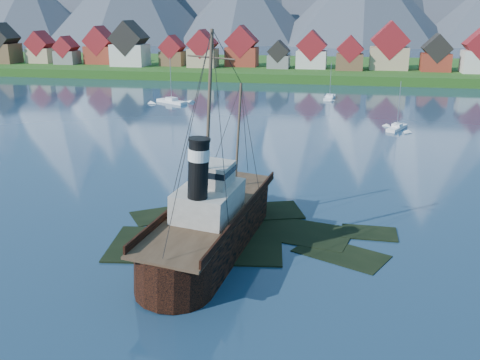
% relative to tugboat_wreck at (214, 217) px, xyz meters
% --- Properties ---
extents(ground, '(1400.00, 1400.00, 0.00)m').
position_rel_tugboat_wreck_xyz_m(ground, '(1.29, 0.85, -2.95)').
color(ground, '#193147').
rests_on(ground, ground).
extents(shoal, '(31.71, 21.24, 1.14)m').
position_rel_tugboat_wreck_xyz_m(shoal, '(3.06, 3.00, -3.29)').
color(shoal, black).
rests_on(shoal, ground).
extents(shore_bank, '(600.00, 80.00, 3.20)m').
position_rel_tugboat_wreck_xyz_m(shore_bank, '(1.29, 170.85, -2.95)').
color(shore_bank, '#224714').
rests_on(shore_bank, ground).
extents(seawall, '(600.00, 2.50, 2.00)m').
position_rel_tugboat_wreck_xyz_m(seawall, '(1.29, 132.85, -2.95)').
color(seawall, '#3F3D38').
rests_on(seawall, ground).
extents(town, '(250.96, 16.69, 17.30)m').
position_rel_tugboat_wreck_xyz_m(town, '(-31.84, 153.03, 6.04)').
color(town, maroon).
rests_on(town, ground).
extents(tugboat_wreck, '(6.86, 29.55, 23.42)m').
position_rel_tugboat_wreck_xyz_m(tugboat_wreck, '(0.00, 0.00, 0.00)').
color(tugboat_wreck, black).
rests_on(tugboat_wreck, ground).
extents(sailboat_c, '(9.56, 6.94, 12.45)m').
position_rel_tugboat_wreck_xyz_m(sailboat_c, '(-32.97, 85.62, -2.67)').
color(sailboat_c, white).
rests_on(sailboat_c, ground).
extents(sailboat_d, '(4.90, 7.76, 10.44)m').
position_rel_tugboat_wreck_xyz_m(sailboat_d, '(23.63, 62.84, -2.71)').
color(sailboat_d, white).
rests_on(sailboat_d, ground).
extents(sailboat_e, '(3.11, 9.16, 10.43)m').
position_rel_tugboat_wreck_xyz_m(sailboat_e, '(8.33, 101.11, -2.72)').
color(sailboat_e, white).
rests_on(sailboat_e, ground).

